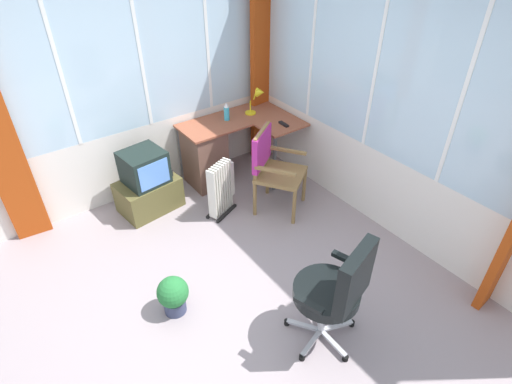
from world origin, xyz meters
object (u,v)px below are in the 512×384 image
object	(u,v)px
spray_bottle	(227,112)
tv_remote	(284,124)
space_heater	(222,188)
desk	(210,152)
wooden_armchair	(270,161)
tv_on_stand	(148,184)
potted_plant	(173,295)
desk_lamp	(258,97)
office_chair	(337,289)

from	to	relation	value
spray_bottle	tv_remote	bearing A→B (deg)	-47.85
tv_remote	space_heater	distance (m)	1.05
desk	spray_bottle	size ratio (longest dim) A/B	6.02
wooden_armchair	tv_on_stand	bearing A→B (deg)	146.04
tv_remote	spray_bottle	distance (m)	0.68
desk	space_heater	xyz separation A→B (m)	(-0.22, -0.60, -0.09)
tv_on_stand	potted_plant	size ratio (longest dim) A/B	1.99
space_heater	potted_plant	xyz separation A→B (m)	(-1.06, -0.92, -0.12)
tv_remote	spray_bottle	bearing A→B (deg)	134.50
tv_remote	spray_bottle	xyz separation A→B (m)	(-0.45, 0.50, 0.09)
desk_lamp	tv_on_stand	world-z (taller)	desk_lamp
space_heater	potted_plant	size ratio (longest dim) A/B	1.72
desk	desk_lamp	distance (m)	0.87
space_heater	office_chair	bearing A→B (deg)	-96.03
desk_lamp	wooden_armchair	world-z (taller)	desk_lamp
wooden_armchair	office_chair	size ratio (longest dim) A/B	0.93
office_chair	tv_on_stand	size ratio (longest dim) A/B	1.40
potted_plant	spray_bottle	bearing A→B (deg)	44.89
desk	tv_on_stand	xyz separation A→B (m)	(-0.84, -0.07, -0.08)
desk	spray_bottle	xyz separation A→B (m)	(0.28, 0.03, 0.44)
spray_bottle	space_heater	distance (m)	0.96
potted_plant	office_chair	bearing A→B (deg)	-48.56
desk_lamp	space_heater	bearing A→B (deg)	-148.21
spray_bottle	space_heater	bearing A→B (deg)	-128.19
tv_remote	potted_plant	xyz separation A→B (m)	(-2.01, -1.04, -0.55)
tv_on_stand	office_chair	bearing A→B (deg)	-80.13
desk	office_chair	size ratio (longest dim) A/B	1.29
tv_remote	spray_bottle	world-z (taller)	spray_bottle
wooden_armchair	potted_plant	size ratio (longest dim) A/B	2.58
spray_bottle	tv_on_stand	bearing A→B (deg)	-175.05
tv_remote	desk	bearing A→B (deg)	149.39
wooden_armchair	spray_bottle	bearing A→B (deg)	89.42
wooden_armchair	tv_on_stand	world-z (taller)	wooden_armchair
wooden_armchair	potted_plant	distance (m)	1.74
desk_lamp	potted_plant	distance (m)	2.56
spray_bottle	office_chair	bearing A→B (deg)	-105.44
desk_lamp	office_chair	xyz separation A→B (m)	(-1.10, -2.44, -0.36)
desk	tv_on_stand	distance (m)	0.85
wooden_armchair	space_heater	distance (m)	0.60
space_heater	potted_plant	distance (m)	1.40
tv_remote	desk_lamp	bearing A→B (deg)	99.45
desk	wooden_armchair	bearing A→B (deg)	-71.83
spray_bottle	space_heater	size ratio (longest dim) A/B	0.35
potted_plant	desk	bearing A→B (deg)	49.92
desk	desk_lamp	xyz separation A→B (m)	(0.68, -0.05, 0.54)
spray_bottle	tv_on_stand	xyz separation A→B (m)	(-1.12, -0.10, -0.52)
spray_bottle	office_chair	distance (m)	2.62
tv_remote	space_heater	size ratio (longest dim) A/B	0.24
desk_lamp	spray_bottle	world-z (taller)	desk_lamp
office_chair	space_heater	xyz separation A→B (m)	(0.20, 1.89, -0.28)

